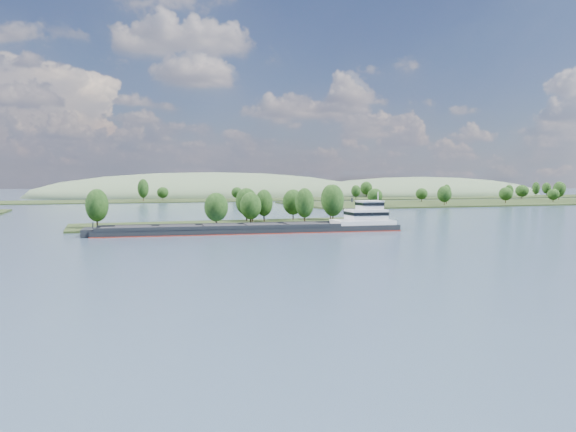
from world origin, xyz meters
name	(u,v)px	position (x,y,z in m)	size (l,w,h in m)	color
ground	(282,245)	(0.00, 120.00, 0.00)	(1800.00, 1800.00, 0.00)	#324258
tree_island	(248,212)	(7.69, 179.26, 4.16)	(100.00, 32.28, 14.25)	black
right_bank	(524,201)	(231.21, 299.72, 0.91)	(320.00, 90.00, 14.77)	black
back_shoreline	(168,200)	(7.70, 399.79, 0.64)	(900.00, 60.00, 16.37)	black
hill_east	(422,195)	(260.00, 470.00, 0.00)	(260.00, 140.00, 36.00)	#475C3F
hill_west	(213,196)	(60.00, 500.00, 0.00)	(320.00, 160.00, 44.00)	#475C3F
cargo_barge	(270,227)	(6.72, 150.77, 1.54)	(90.76, 18.94, 12.19)	black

